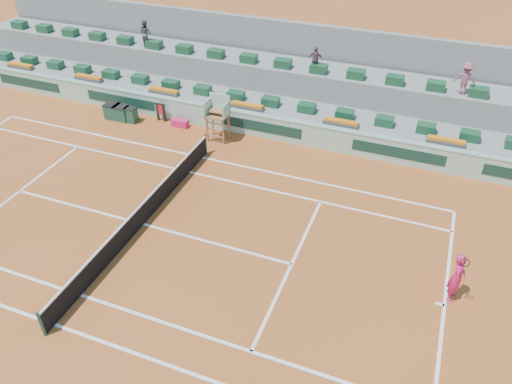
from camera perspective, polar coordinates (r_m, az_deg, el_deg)
ground at (r=21.05m, az=-12.74°, el=-3.62°), size 90.00×90.00×0.00m
seating_tier_lower at (r=28.63m, az=-1.56°, el=10.21°), size 36.00×4.00×1.20m
seating_tier_upper at (r=29.68m, az=-0.37°, el=12.69°), size 36.00×2.40×2.60m
stadium_back_wall at (r=30.72m, az=0.76°, el=15.35°), size 36.00×0.40×4.40m
player_bag at (r=27.61m, az=-8.69°, el=7.80°), size 0.91×0.40×0.40m
spectator_left at (r=31.38m, az=-12.52°, el=17.29°), size 0.88×0.75×1.57m
spectator_mid at (r=27.40m, az=6.83°, el=14.84°), size 0.79×0.33×1.35m
spectator_right at (r=26.62m, az=22.81°, el=11.89°), size 1.06×0.65×1.59m
court_lines at (r=21.05m, az=-12.74°, el=-3.61°), size 23.89×11.09×0.01m
tennis_net at (r=20.72m, az=-12.93°, el=-2.51°), size 0.10×11.97×1.10m
advertising_hoarding at (r=26.81m, az=-3.33°, el=8.31°), size 36.00×0.34×1.26m
umpire_chair at (r=25.60m, az=-4.36°, el=9.12°), size 1.10×0.90×2.40m
seat_row_lower at (r=27.53m, az=-2.31°, el=10.96°), size 32.90×0.60×0.44m
seat_row_upper at (r=28.58m, az=-0.84°, el=15.03°), size 32.90×0.60×0.44m
flower_planters at (r=27.50m, az=-5.90°, el=10.57°), size 26.80×0.36×0.28m
drink_cooler_a at (r=28.50m, az=-14.10°, el=8.56°), size 0.64×0.55×0.84m
drink_cooler_b at (r=28.83m, az=-15.07°, el=8.73°), size 0.84×0.72×0.84m
drink_cooler_c at (r=29.17m, az=-16.07°, el=8.88°), size 0.82×0.71×0.84m
towel_rack at (r=28.18m, az=-10.85°, el=9.10°), size 0.63×0.11×1.03m
tennis_player at (r=18.30m, az=22.02°, el=-8.98°), size 0.54×0.94×2.28m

